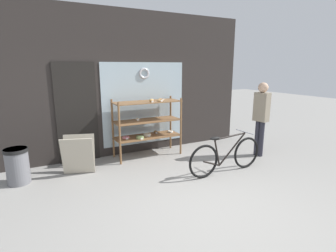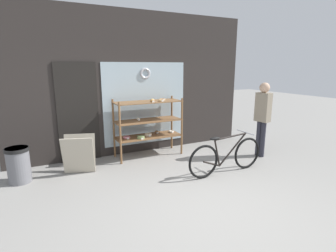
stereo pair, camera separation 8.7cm
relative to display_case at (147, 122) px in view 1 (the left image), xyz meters
name	(u,v)px [view 1 (the left image)]	position (x,y,z in m)	size (l,w,h in m)	color
ground_plane	(206,205)	(-0.11, -2.44, -0.79)	(30.00, 30.00, 0.00)	gray
storefront_facade	(134,86)	(-0.15, 0.41, 0.78)	(5.68, 0.13, 3.22)	#2D2826
display_case	(147,122)	(0.00, 0.00, 0.00)	(1.49, 0.55, 1.32)	brown
bicycle	(226,156)	(0.93, -1.61, -0.45)	(1.69, 0.46, 0.77)	black
sandwich_board	(78,155)	(-1.57, -0.35, -0.42)	(0.66, 0.53, 0.73)	#B2A893
pedestrian	(261,113)	(2.26, -1.17, 0.19)	(0.22, 0.34, 1.67)	#282833
trash_bin	(17,165)	(-2.59, -0.32, -0.45)	(0.40, 0.40, 0.64)	slate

